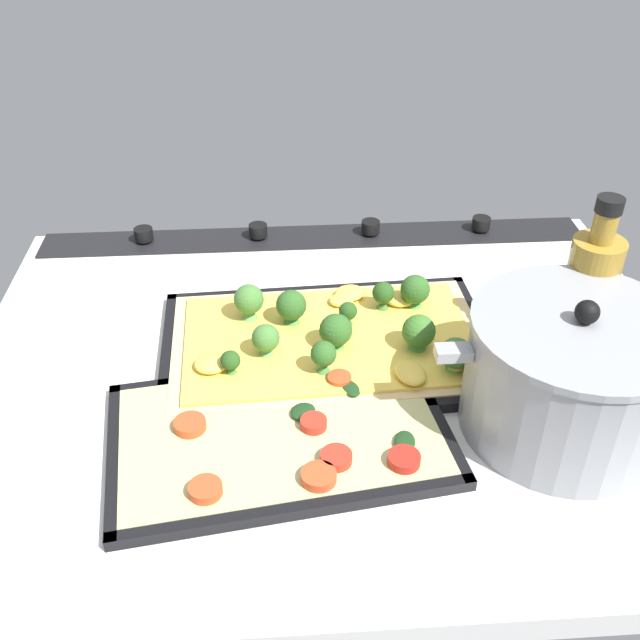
{
  "coord_description": "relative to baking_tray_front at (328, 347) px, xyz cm",
  "views": [
    {
      "loc": [
        5.82,
        67.41,
        54.02
      ],
      "look_at": [
        1.3,
        0.63,
        6.88
      ],
      "focal_mm": 40.89,
      "sensor_mm": 36.0,
      "label": 1
    }
  ],
  "objects": [
    {
      "name": "ground_plane",
      "position": [
        -0.07,
        2.74,
        -1.86
      ],
      "size": [
        85.78,
        68.81,
        3.0
      ],
      "primitive_type": "cube",
      "color": "silver"
    },
    {
      "name": "stove_control_panel",
      "position": [
        -0.07,
        -28.17,
        0.18
      ],
      "size": [
        82.35,
        7.0,
        2.6
      ],
      "color": "black",
      "rests_on": "ground_plane"
    },
    {
      "name": "baking_tray_front",
      "position": [
        0.0,
        0.0,
        0.0
      ],
      "size": [
        41.0,
        27.1,
        1.3
      ],
      "color": "black",
      "rests_on": "ground_plane"
    },
    {
      "name": "broccoli_pizza",
      "position": [
        -0.74,
        -0.05,
        1.69
      ],
      "size": [
        38.5,
        24.6,
        6.01
      ],
      "color": "#D3B77F",
      "rests_on": "baking_tray_front"
    },
    {
      "name": "baking_tray_back",
      "position": [
        6.24,
        14.95,
        0.01
      ],
      "size": [
        37.57,
        26.36,
        1.3
      ],
      "color": "black",
      "rests_on": "ground_plane"
    },
    {
      "name": "veggie_pizza_back",
      "position": [
        5.91,
        15.26,
        0.7
      ],
      "size": [
        34.86,
        23.66,
        1.9
      ],
      "color": "#BFBC79",
      "rests_on": "baking_tray_back"
    },
    {
      "name": "cooking_pot",
      "position": [
        -23.7,
        14.59,
        6.32
      ],
      "size": [
        28.66,
        21.89,
        15.69
      ],
      "color": "gray",
      "rests_on": "ground_plane"
    },
    {
      "name": "oil_bottle",
      "position": [
        -28.88,
        3.82,
        8.37
      ],
      "size": [
        5.76,
        5.76,
        21.18
      ],
      "color": "olive",
      "rests_on": "ground_plane"
    }
  ]
}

